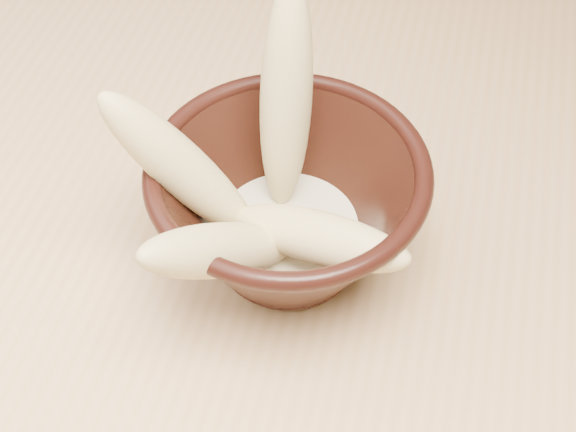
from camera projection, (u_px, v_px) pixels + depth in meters
The scene contains 7 objects.
table at pixel (524, 333), 0.62m from camera, with size 1.20×0.80×0.75m.
bowl at pixel (288, 208), 0.53m from camera, with size 0.18×0.18×0.10m.
milk_puddle at pixel (288, 231), 0.55m from camera, with size 0.10×0.10×0.01m, color beige.
banana_upright at pixel (286, 100), 0.51m from camera, with size 0.03×0.03×0.16m, color #E3D286.
banana_left at pixel (182, 168), 0.50m from camera, with size 0.03×0.03×0.14m, color #E3D286.
banana_across at pixel (318, 237), 0.50m from camera, with size 0.03×0.03×0.13m, color #E3D286.
banana_front at pixel (222, 250), 0.48m from camera, with size 0.03×0.03×0.14m, color #E3D286.
Camera 1 is at (-0.10, -0.36, 1.21)m, focal length 50.00 mm.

